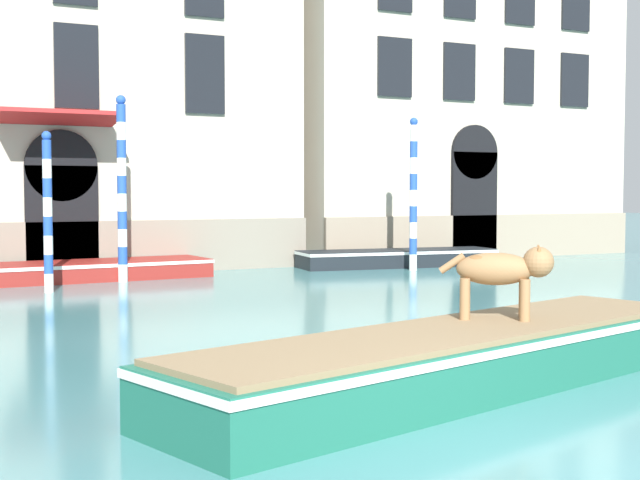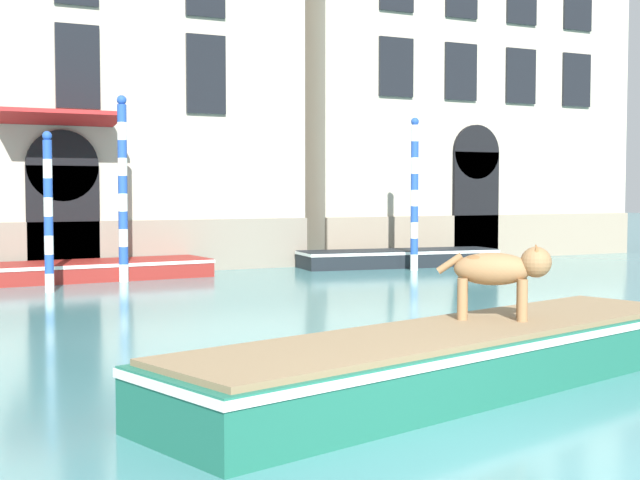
{
  "view_description": "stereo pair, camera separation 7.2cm",
  "coord_description": "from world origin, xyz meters",
  "px_view_note": "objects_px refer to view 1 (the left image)",
  "views": [
    {
      "loc": [
        -4.85,
        -4.45,
        2.17
      ],
      "look_at": [
        2.9,
        10.87,
        1.2
      ],
      "focal_mm": 50.0,
      "sensor_mm": 36.0,
      "label": 1
    },
    {
      "loc": [
        -4.79,
        -4.49,
        2.17
      ],
      "look_at": [
        2.9,
        10.87,
        1.2
      ],
      "focal_mm": 50.0,
      "sensor_mm": 36.0,
      "label": 2
    }
  ],
  "objects_px": {
    "mooring_pole_0": "(413,194)",
    "mooring_pole_1": "(122,188)",
    "boat_foreground": "(461,356)",
    "boat_moored_near_palazzo": "(70,271)",
    "dog_on_deck": "(503,270)",
    "mooring_pole_2": "(48,211)",
    "boat_moored_far": "(397,258)"
  },
  "relations": [
    {
      "from": "boat_foreground",
      "to": "mooring_pole_2",
      "type": "xyz_separation_m",
      "value": [
        -2.38,
        11.41,
        1.36
      ]
    },
    {
      "from": "mooring_pole_1",
      "to": "boat_foreground",
      "type": "bearing_deg",
      "value": -88.08
    },
    {
      "from": "mooring_pole_0",
      "to": "mooring_pole_1",
      "type": "distance_m",
      "value": 7.77
    },
    {
      "from": "mooring_pole_0",
      "to": "boat_moored_near_palazzo",
      "type": "bearing_deg",
      "value": 170.98
    },
    {
      "from": "boat_moored_near_palazzo",
      "to": "mooring_pole_1",
      "type": "distance_m",
      "value": 2.39
    },
    {
      "from": "boat_foreground",
      "to": "mooring_pole_1",
      "type": "xyz_separation_m",
      "value": [
        -0.43,
        12.85,
        1.85
      ]
    },
    {
      "from": "mooring_pole_0",
      "to": "mooring_pole_2",
      "type": "relative_size",
      "value": 1.21
    },
    {
      "from": "boat_foreground",
      "to": "mooring_pole_1",
      "type": "relative_size",
      "value": 1.73
    },
    {
      "from": "mooring_pole_1",
      "to": "mooring_pole_2",
      "type": "bearing_deg",
      "value": -143.48
    },
    {
      "from": "boat_foreground",
      "to": "boat_moored_far",
      "type": "distance_m",
      "value": 15.55
    },
    {
      "from": "mooring_pole_0",
      "to": "mooring_pole_1",
      "type": "xyz_separation_m",
      "value": [
        -7.75,
        0.53,
        0.14
      ]
    },
    {
      "from": "boat_foreground",
      "to": "dog_on_deck",
      "type": "height_order",
      "value": "dog_on_deck"
    },
    {
      "from": "boat_moored_near_palazzo",
      "to": "mooring_pole_2",
      "type": "height_order",
      "value": "mooring_pole_2"
    },
    {
      "from": "boat_foreground",
      "to": "mooring_pole_1",
      "type": "distance_m",
      "value": 12.99
    },
    {
      "from": "mooring_pole_0",
      "to": "mooring_pole_2",
      "type": "xyz_separation_m",
      "value": [
        -9.69,
        -0.91,
        -0.35
      ]
    },
    {
      "from": "dog_on_deck",
      "to": "mooring_pole_2",
      "type": "bearing_deg",
      "value": 143.07
    },
    {
      "from": "mooring_pole_2",
      "to": "boat_moored_near_palazzo",
      "type": "bearing_deg",
      "value": 68.78
    },
    {
      "from": "mooring_pole_1",
      "to": "mooring_pole_2",
      "type": "relative_size",
      "value": 1.29
    },
    {
      "from": "boat_foreground",
      "to": "mooring_pole_0",
      "type": "height_order",
      "value": "mooring_pole_0"
    },
    {
      "from": "boat_moored_far",
      "to": "boat_foreground",
      "type": "bearing_deg",
      "value": -111.62
    },
    {
      "from": "boat_moored_far",
      "to": "mooring_pole_2",
      "type": "relative_size",
      "value": 1.72
    },
    {
      "from": "dog_on_deck",
      "to": "mooring_pole_0",
      "type": "relative_size",
      "value": 0.27
    },
    {
      "from": "dog_on_deck",
      "to": "boat_moored_far",
      "type": "distance_m",
      "value": 14.93
    },
    {
      "from": "mooring_pole_1",
      "to": "mooring_pole_0",
      "type": "bearing_deg",
      "value": -3.91
    },
    {
      "from": "boat_moored_far",
      "to": "mooring_pole_0",
      "type": "relative_size",
      "value": 1.42
    },
    {
      "from": "boat_foreground",
      "to": "mooring_pole_1",
      "type": "height_order",
      "value": "mooring_pole_1"
    },
    {
      "from": "boat_foreground",
      "to": "boat_moored_near_palazzo",
      "type": "bearing_deg",
      "value": 81.34
    },
    {
      "from": "boat_moored_near_palazzo",
      "to": "mooring_pole_0",
      "type": "height_order",
      "value": "mooring_pole_0"
    },
    {
      "from": "dog_on_deck",
      "to": "mooring_pole_1",
      "type": "height_order",
      "value": "mooring_pole_1"
    },
    {
      "from": "boat_foreground",
      "to": "dog_on_deck",
      "type": "distance_m",
      "value": 1.23
    },
    {
      "from": "boat_moored_near_palazzo",
      "to": "mooring_pole_2",
      "type": "distance_m",
      "value": 2.88
    },
    {
      "from": "dog_on_deck",
      "to": "mooring_pole_0",
      "type": "distance_m",
      "value": 13.7
    }
  ]
}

